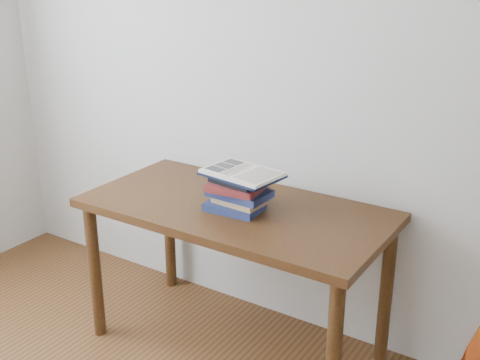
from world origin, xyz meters
The scene contains 3 objects.
desk centered at (0.07, 1.38, 0.65)m, with size 1.40×0.70×0.75m.
book_stack centered at (0.10, 1.35, 0.82)m, with size 0.27×0.20×0.15m.
open_book centered at (0.12, 1.37, 0.91)m, with size 0.36×0.27×0.03m.
Camera 1 is at (1.45, -0.72, 1.80)m, focal length 45.00 mm.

